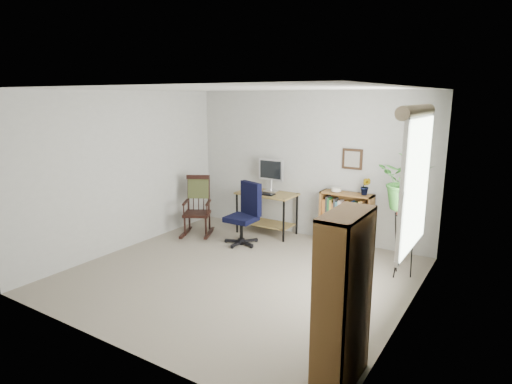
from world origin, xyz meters
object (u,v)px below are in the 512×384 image
Objects in this scene: office_chair at (241,214)px; rocking_chair at (197,206)px; tall_bookshelf at (343,300)px; low_bookshelf at (346,220)px; desk at (267,213)px.

rocking_chair is (-0.90, -0.01, 0.01)m from office_chair.
office_chair is 3.50m from tall_bookshelf.
tall_bookshelf is (1.16, -3.16, 0.30)m from low_bookshelf.
rocking_chair reaches higher than low_bookshelf.
tall_bookshelf is at bearing -24.70° from office_chair.
low_bookshelf is 0.59× the size of tall_bookshelf.
office_chair reaches higher than desk.
tall_bookshelf is (2.58, -2.35, 0.23)m from office_chair.
tall_bookshelf is at bearing -63.10° from rocking_chair.
desk is at bearing -174.99° from low_bookshelf.
desk is at bearing 7.06° from rocking_chair.
rocking_chair reaches higher than desk.
low_bookshelf is at bearing 110.13° from tall_bookshelf.
desk is 0.68× the size of tall_bookshelf.
office_chair is (-0.06, -0.69, 0.14)m from desk.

